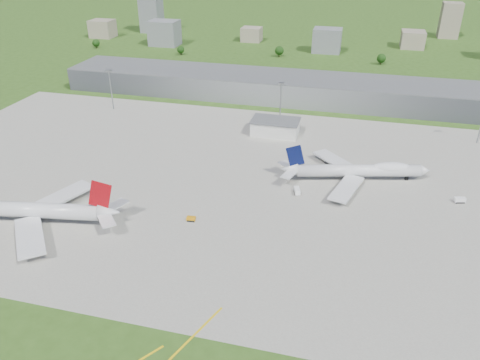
% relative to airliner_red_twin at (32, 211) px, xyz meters
% --- Properties ---
extents(ground, '(1400.00, 1400.00, 0.00)m').
position_rel_airliner_red_twin_xyz_m(ground, '(66.75, 164.21, -5.42)').
color(ground, '#325319').
rests_on(ground, ground).
extents(apron, '(360.00, 190.00, 0.08)m').
position_rel_airliner_red_twin_xyz_m(apron, '(76.75, 54.21, -5.38)').
color(apron, gray).
rests_on(apron, ground).
extents(terminal, '(300.00, 42.00, 15.00)m').
position_rel_airliner_red_twin_xyz_m(terminal, '(66.75, 179.21, 2.08)').
color(terminal, gray).
rests_on(terminal, ground).
extents(ops_building, '(26.00, 16.00, 8.00)m').
position_rel_airliner_red_twin_xyz_m(ops_building, '(76.75, 114.21, -1.42)').
color(ops_building, silver).
rests_on(ops_building, ground).
extents(mast_west, '(3.50, 2.00, 25.90)m').
position_rel_airliner_red_twin_xyz_m(mast_west, '(-33.25, 129.21, 12.29)').
color(mast_west, gray).
rests_on(mast_west, ground).
extents(mast_center, '(3.50, 2.00, 25.90)m').
position_rel_airliner_red_twin_xyz_m(mast_center, '(76.75, 129.21, 12.29)').
color(mast_center, gray).
rests_on(mast_center, ground).
extents(airliner_red_twin, '(73.97, 57.05, 20.36)m').
position_rel_airliner_red_twin_xyz_m(airliner_red_twin, '(0.00, 0.00, 0.00)').
color(airliner_red_twin, silver).
rests_on(airliner_red_twin, ground).
extents(airliner_blue_quad, '(68.14, 52.51, 18.04)m').
position_rel_airliner_red_twin_xyz_m(airliner_blue_quad, '(124.54, 68.75, -0.41)').
color(airliner_blue_quad, silver).
rests_on(airliner_blue_quad, ground).
extents(tug_yellow, '(3.72, 2.39, 1.77)m').
position_rel_airliner_red_twin_xyz_m(tug_yellow, '(60.73, 16.45, -4.50)').
color(tug_yellow, orange).
rests_on(tug_yellow, ground).
extents(van_white_near, '(3.62, 5.51, 2.59)m').
position_rel_airliner_red_twin_xyz_m(van_white_near, '(98.92, 48.98, -4.12)').
color(van_white_near, white).
rests_on(van_white_near, ground).
extents(van_white_far, '(4.91, 3.17, 2.36)m').
position_rel_airliner_red_twin_xyz_m(van_white_far, '(167.88, 58.74, -4.22)').
color(van_white_far, white).
rests_on(van_white_far, ground).
extents(bldg_far_w, '(24.00, 20.00, 18.00)m').
position_rel_airliner_red_twin_xyz_m(bldg_far_w, '(-153.25, 334.21, 3.58)').
color(bldg_far_w, gray).
rests_on(bldg_far_w, ground).
extents(bldg_w, '(28.00, 22.00, 24.00)m').
position_rel_airliner_red_twin_xyz_m(bldg_w, '(-73.25, 314.21, 6.58)').
color(bldg_w, slate).
rests_on(bldg_w, ground).
extents(bldg_cw, '(20.00, 18.00, 14.00)m').
position_rel_airliner_red_twin_xyz_m(bldg_cw, '(6.75, 354.21, 1.58)').
color(bldg_cw, gray).
rests_on(bldg_cw, ground).
extents(bldg_c, '(26.00, 20.00, 22.00)m').
position_rel_airliner_red_twin_xyz_m(bldg_c, '(86.75, 324.21, 5.58)').
color(bldg_c, slate).
rests_on(bldg_c, ground).
extents(bldg_ce, '(22.00, 24.00, 16.00)m').
position_rel_airliner_red_twin_xyz_m(bldg_ce, '(166.75, 364.21, 2.58)').
color(bldg_ce, gray).
rests_on(bldg_ce, ground).
extents(bldg_tall_w, '(22.00, 20.00, 44.00)m').
position_rel_airliner_red_twin_xyz_m(bldg_tall_w, '(-113.25, 374.21, 16.58)').
color(bldg_tall_w, slate).
rests_on(bldg_tall_w, ground).
extents(bldg_tall_e, '(20.00, 18.00, 36.00)m').
position_rel_airliner_red_twin_xyz_m(bldg_tall_e, '(206.75, 424.21, 12.58)').
color(bldg_tall_e, gray).
rests_on(bldg_tall_e, ground).
extents(tree_far_w, '(7.20, 7.20, 8.80)m').
position_rel_airliner_red_twin_xyz_m(tree_far_w, '(-133.25, 284.21, -0.24)').
color(tree_far_w, '#382314').
rests_on(tree_far_w, ground).
extents(tree_w, '(6.75, 6.75, 8.25)m').
position_rel_airliner_red_twin_xyz_m(tree_w, '(-43.25, 279.21, -0.56)').
color(tree_w, '#382314').
rests_on(tree_w, ground).
extents(tree_c, '(8.10, 8.10, 9.90)m').
position_rel_airliner_red_twin_xyz_m(tree_c, '(46.75, 294.21, 0.42)').
color(tree_c, '#382314').
rests_on(tree_c, ground).
extents(tree_e, '(7.65, 7.65, 9.35)m').
position_rel_airliner_red_twin_xyz_m(tree_e, '(136.75, 289.21, 0.09)').
color(tree_e, '#382314').
rests_on(tree_e, ground).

